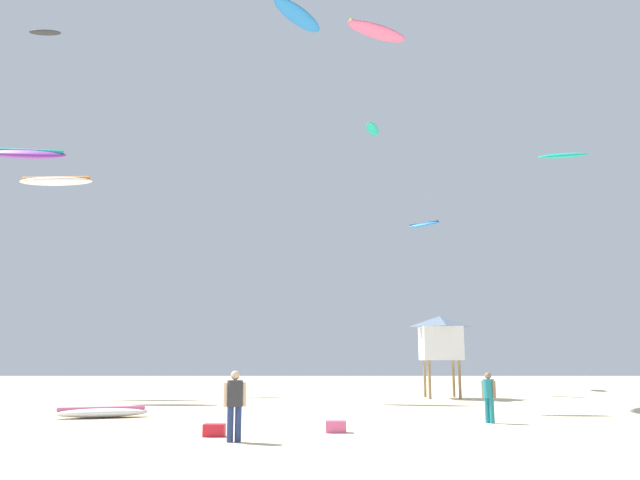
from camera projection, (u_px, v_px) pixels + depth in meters
ground_plane at (317, 468)px, 12.05m from camera, size 120.00×120.00×0.00m
person_foreground at (237, 400)px, 15.88m from camera, size 0.55×0.39×1.72m
person_midground at (491, 393)px, 20.35m from camera, size 0.37×0.42×1.57m
kite_grounded_near at (104, 412)px, 22.02m from camera, size 3.24×1.84×0.38m
lifeguard_tower at (443, 337)px, 33.10m from camera, size 2.30×2.30×4.15m
cooler_box at (217, 430)px, 16.85m from camera, size 0.56×0.36×0.32m
gear_bag at (338, 427)px, 17.71m from camera, size 0.56×0.36×0.32m
kite_aloft_0 at (379, 31)px, 40.46m from camera, size 4.46×3.49×0.61m
kite_aloft_1 at (30, 154)px, 38.02m from camera, size 4.54×1.81×1.06m
kite_aloft_3 at (375, 129)px, 50.02m from camera, size 1.61×3.07×0.47m
kite_aloft_4 at (300, 16)px, 36.01m from camera, size 3.30×4.30×0.54m
kite_aloft_5 at (58, 181)px, 33.69m from camera, size 3.97×1.31×0.47m
kite_aloft_6 at (565, 155)px, 45.84m from camera, size 3.56×1.72×0.66m
kite_aloft_7 at (48, 33)px, 45.82m from camera, size 2.28×0.76×0.32m
kite_aloft_8 at (426, 224)px, 38.73m from camera, size 2.05×1.89×0.42m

